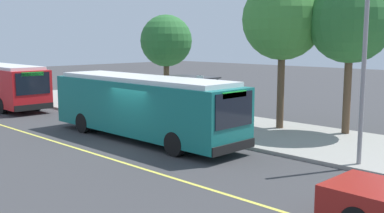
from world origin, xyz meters
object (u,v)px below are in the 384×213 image
Objects in this scene: waiting_bench at (197,112)px; route_sign_post at (200,96)px; transit_bus_main at (143,105)px; transit_bus_second at (0,84)px.

route_sign_post is at bearing -43.13° from waiting_bench.
transit_bus_main and transit_bus_second have the same top height.
waiting_bench is at bearing 19.74° from transit_bus_second.
route_sign_post is (16.80, 2.71, 0.34)m from transit_bus_second.
transit_bus_main is at bearing 0.84° from transit_bus_second.
route_sign_post is (1.32, 2.48, 0.34)m from transit_bus_main.
transit_bus_second and route_sign_post have the same top height.
transit_bus_main and route_sign_post have the same top height.
route_sign_post is at bearing 62.06° from transit_bus_main.
transit_bus_second is 3.89× the size of route_sign_post.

